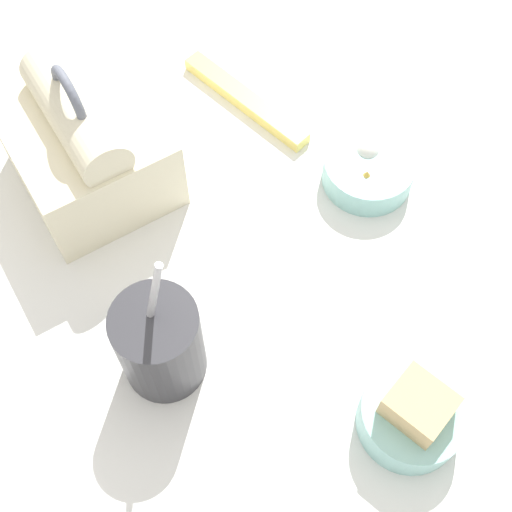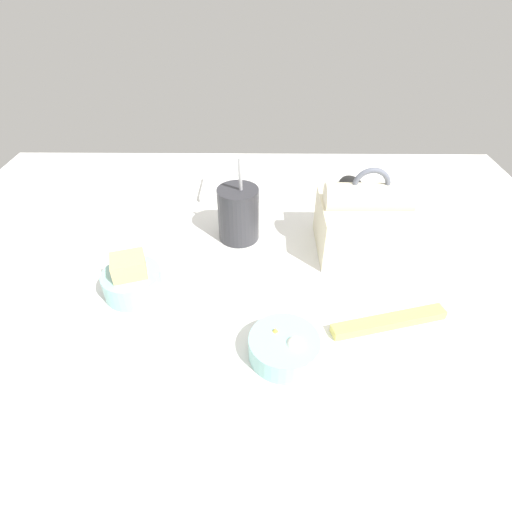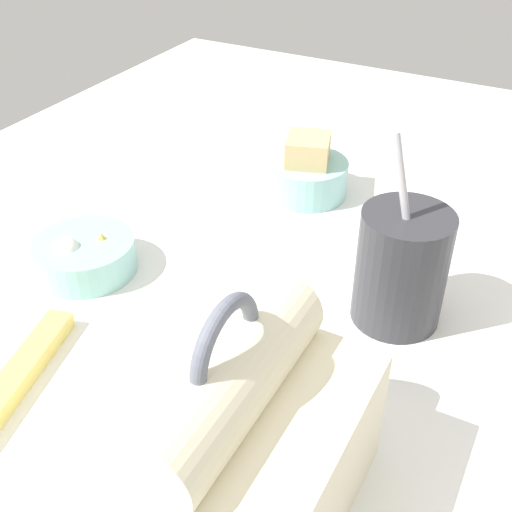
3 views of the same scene
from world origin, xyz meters
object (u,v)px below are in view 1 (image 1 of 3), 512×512
(lunch_bag, at_px, (87,147))
(bento_bowl_sandwich, at_px, (413,415))
(soup_cup, at_px, (160,343))
(bento_bowl_snacks, at_px, (368,170))
(chopstick_case, at_px, (246,100))

(lunch_bag, bearing_deg, bento_bowl_sandwich, -162.32)
(soup_cup, relative_size, bento_bowl_snacks, 1.79)
(lunch_bag, bearing_deg, bento_bowl_snacks, -121.51)
(bento_bowl_sandwich, xyz_separation_m, bento_bowl_snacks, (0.26, -0.14, -0.01))
(bento_bowl_sandwich, bearing_deg, soup_cup, 44.30)
(bento_bowl_snacks, bearing_deg, lunch_bag, 58.49)
(bento_bowl_snacks, xyz_separation_m, chopstick_case, (0.17, 0.06, -0.01))
(lunch_bag, relative_size, bento_bowl_snacks, 1.69)
(bento_bowl_sandwich, bearing_deg, lunch_bag, 17.68)
(bento_bowl_snacks, distance_m, chopstick_case, 0.18)
(bento_bowl_sandwich, bearing_deg, bento_bowl_snacks, -27.66)
(bento_bowl_snacks, height_order, chopstick_case, bento_bowl_snacks)
(soup_cup, distance_m, bento_bowl_sandwich, 0.25)
(soup_cup, bearing_deg, bento_bowl_sandwich, -135.70)
(lunch_bag, relative_size, soup_cup, 0.94)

